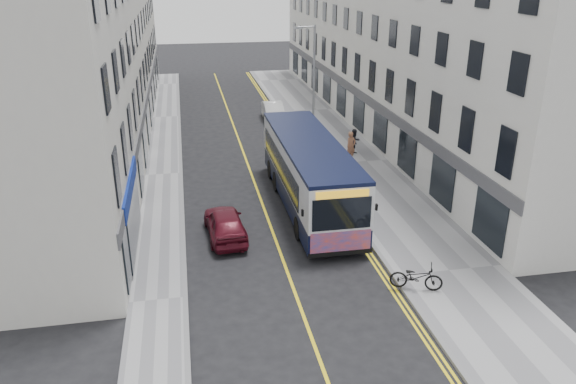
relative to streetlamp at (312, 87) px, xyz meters
name	(u,v)px	position (x,y,z in m)	size (l,w,h in m)	color
ground	(287,272)	(-4.17, -14.00, -4.38)	(140.00, 140.00, 0.00)	black
pavement_east	(352,163)	(2.08, -2.00, -4.32)	(4.50, 64.00, 0.12)	gray
pavement_west	(163,175)	(-9.17, -2.00, -4.32)	(2.00, 64.00, 0.12)	gray
kerb_east	(316,165)	(-0.17, -2.00, -4.32)	(0.18, 64.00, 0.13)	slate
kerb_west	(181,174)	(-8.17, -2.00, -4.32)	(0.18, 64.00, 0.13)	slate
road_centre_line	(250,170)	(-4.17, -2.00, -4.38)	(0.12, 64.00, 0.01)	yellow
road_dbl_yellow_inner	(309,166)	(-0.62, -2.00, -4.38)	(0.10, 64.00, 0.01)	yellow
road_dbl_yellow_outer	(312,166)	(-0.42, -2.00, -4.38)	(0.10, 64.00, 0.01)	yellow
terrace_east	(389,35)	(7.33, 7.00, 2.12)	(6.00, 46.00, 13.00)	silver
terrace_west	(96,41)	(-13.17, 7.00, 2.12)	(6.00, 46.00, 13.00)	beige
streetlamp	(312,87)	(0.00, 0.00, 0.00)	(1.32, 0.18, 8.00)	#909398
city_bus	(309,171)	(-1.93, -7.78, -2.51)	(2.74, 11.75, 3.42)	black
bicycle	(416,277)	(0.23, -16.26, -3.76)	(0.67, 1.93, 1.01)	black
pedestrian_near	(351,146)	(2.07, -1.70, -3.36)	(0.66, 0.43, 1.81)	#966044
pedestrian_far	(355,142)	(2.67, -0.48, -3.46)	(0.78, 0.61, 1.60)	black
car_white	(273,112)	(-0.97, 8.92, -3.69)	(1.46, 4.18, 1.38)	silver
car_maroon	(225,223)	(-6.30, -10.49, -3.70)	(1.60, 3.98, 1.36)	#500D19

